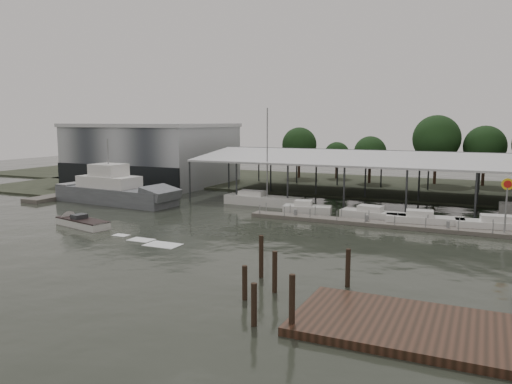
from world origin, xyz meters
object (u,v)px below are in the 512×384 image
at_px(grey_trawler, 116,191).
at_px(white_sailboat, 262,200).
at_px(speedboat_underway, 79,222).
at_px(shell_fuel_sign, 507,196).

distance_m(grey_trawler, white_sailboat, 19.58).
height_order(grey_trawler, speedboat_underway, grey_trawler).
xyz_separation_m(shell_fuel_sign, speedboat_underway, (-40.09, -13.23, -3.53)).
xyz_separation_m(shell_fuel_sign, white_sailboat, (-28.17, 6.85, -3.28)).
bearing_deg(speedboat_underway, shell_fuel_sign, -148.12).
relative_size(shell_fuel_sign, white_sailboat, 0.44).
relative_size(grey_trawler, speedboat_underway, 1.01).
bearing_deg(speedboat_underway, grey_trawler, -50.60).
relative_size(shell_fuel_sign, speedboat_underway, 0.30).
bearing_deg(speedboat_underway, white_sailboat, -107.07).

